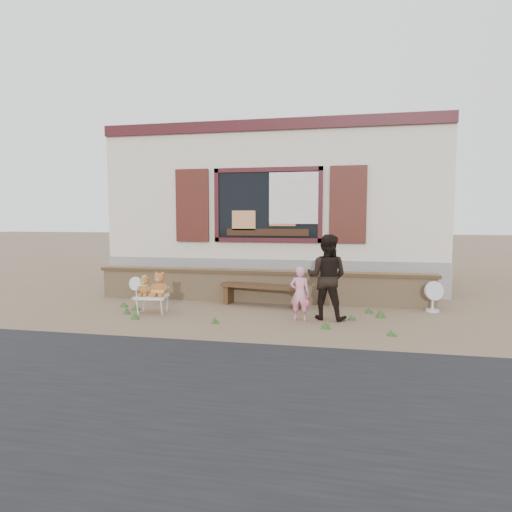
% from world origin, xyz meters
% --- Properties ---
extents(ground, '(80.00, 80.00, 0.00)m').
position_xyz_m(ground, '(0.00, 0.00, 0.00)').
color(ground, brown).
rests_on(ground, ground).
extents(asphalt_strip, '(80.00, 6.00, 0.01)m').
position_xyz_m(asphalt_strip, '(0.00, -5.00, 0.00)').
color(asphalt_strip, black).
rests_on(asphalt_strip, ground).
extents(shopfront, '(8.04, 5.13, 4.00)m').
position_xyz_m(shopfront, '(0.00, 4.49, 2.00)').
color(shopfront, '#BEAF99').
rests_on(shopfront, ground).
extents(brick_wall, '(7.10, 0.36, 0.67)m').
position_xyz_m(brick_wall, '(0.00, 1.00, 0.34)').
color(brick_wall, tan).
rests_on(brick_wall, ground).
extents(bench, '(1.72, 0.63, 0.43)m').
position_xyz_m(bench, '(0.13, 0.57, 0.31)').
color(bench, '#382413').
rests_on(bench, ground).
extents(folding_chair, '(0.58, 0.53, 0.32)m').
position_xyz_m(folding_chair, '(-1.75, -0.45, 0.29)').
color(folding_chair, silver).
rests_on(folding_chair, ground).
extents(teddy_bear_left, '(0.30, 0.27, 0.37)m').
position_xyz_m(teddy_bear_left, '(-1.89, -0.47, 0.51)').
color(teddy_bear_left, brown).
rests_on(teddy_bear_left, folding_chair).
extents(teddy_bear_right, '(0.37, 0.33, 0.46)m').
position_xyz_m(teddy_bear_right, '(-1.61, -0.43, 0.55)').
color(teddy_bear_right, brown).
rests_on(teddy_bear_right, folding_chair).
extents(child, '(0.36, 0.25, 0.93)m').
position_xyz_m(child, '(0.98, -0.50, 0.47)').
color(child, pink).
rests_on(child, ground).
extents(adult, '(0.82, 0.70, 1.48)m').
position_xyz_m(adult, '(1.43, -0.29, 0.74)').
color(adult, black).
rests_on(adult, ground).
extents(fan_left, '(0.31, 0.21, 0.49)m').
position_xyz_m(fan_left, '(-2.70, 0.80, 0.24)').
color(fan_left, silver).
rests_on(fan_left, ground).
extents(fan_right, '(0.38, 0.25, 0.58)m').
position_xyz_m(fan_right, '(3.37, 0.68, 0.29)').
color(fan_right, silver).
rests_on(fan_right, ground).
extents(grass_tufts, '(5.12, 1.64, 0.14)m').
position_xyz_m(grass_tufts, '(-0.09, -0.43, 0.06)').
color(grass_tufts, '#2C4E1F').
rests_on(grass_tufts, ground).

